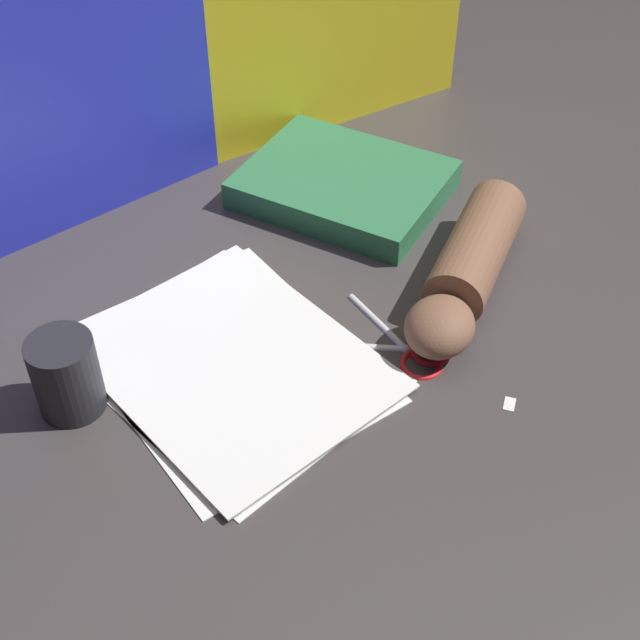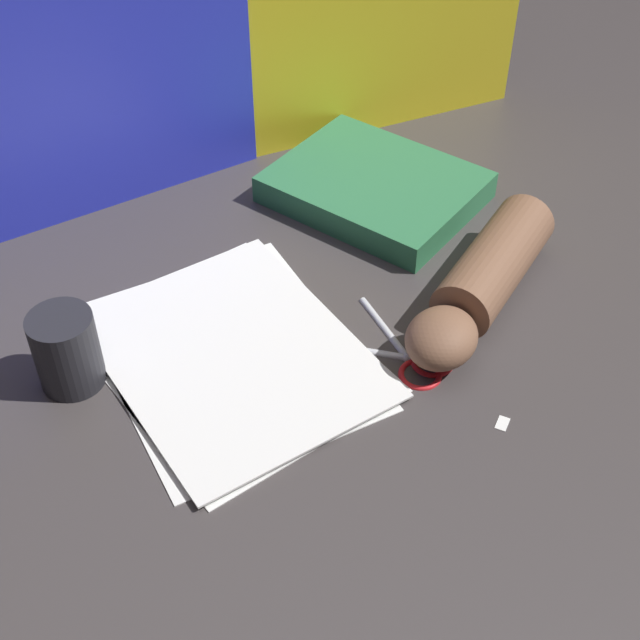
{
  "view_description": "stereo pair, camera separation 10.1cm",
  "coord_description": "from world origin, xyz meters",
  "px_view_note": "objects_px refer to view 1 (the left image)",
  "views": [
    {
      "loc": [
        -0.49,
        -0.59,
        0.75
      ],
      "look_at": [
        -0.02,
        -0.02,
        0.06
      ],
      "focal_mm": 50.0,
      "sensor_mm": 36.0,
      "label": 1
    },
    {
      "loc": [
        -0.4,
        -0.65,
        0.75
      ],
      "look_at": [
        -0.02,
        -0.02,
        0.06
      ],
      "focal_mm": 50.0,
      "sensor_mm": 36.0,
      "label": 2
    }
  ],
  "objects_px": {
    "paper_stack": "(231,363)",
    "mug": "(66,375)",
    "book_closed": "(344,184)",
    "scissors": "(406,347)",
    "hand_forearm": "(468,268)"
  },
  "relations": [
    {
      "from": "paper_stack",
      "to": "book_closed",
      "type": "distance_m",
      "value": 0.37
    },
    {
      "from": "hand_forearm",
      "to": "paper_stack",
      "type": "bearing_deg",
      "value": 165.44
    },
    {
      "from": "scissors",
      "to": "mug",
      "type": "relative_size",
      "value": 1.8
    },
    {
      "from": "book_closed",
      "to": "hand_forearm",
      "type": "distance_m",
      "value": 0.26
    },
    {
      "from": "paper_stack",
      "to": "mug",
      "type": "bearing_deg",
      "value": 160.06
    },
    {
      "from": "book_closed",
      "to": "hand_forearm",
      "type": "xyz_separation_m",
      "value": [
        -0.02,
        -0.26,
        0.02
      ]
    },
    {
      "from": "hand_forearm",
      "to": "mug",
      "type": "distance_m",
      "value": 0.5
    },
    {
      "from": "paper_stack",
      "to": "book_closed",
      "type": "xyz_separation_m",
      "value": [
        0.32,
        0.18,
        0.02
      ]
    },
    {
      "from": "paper_stack",
      "to": "mug",
      "type": "height_order",
      "value": "mug"
    },
    {
      "from": "book_closed",
      "to": "scissors",
      "type": "height_order",
      "value": "book_closed"
    },
    {
      "from": "book_closed",
      "to": "scissors",
      "type": "relative_size",
      "value": 1.96
    },
    {
      "from": "paper_stack",
      "to": "hand_forearm",
      "type": "bearing_deg",
      "value": -14.56
    },
    {
      "from": "hand_forearm",
      "to": "mug",
      "type": "height_order",
      "value": "mug"
    },
    {
      "from": "paper_stack",
      "to": "hand_forearm",
      "type": "xyz_separation_m",
      "value": [
        0.31,
        -0.08,
        0.03
      ]
    },
    {
      "from": "hand_forearm",
      "to": "book_closed",
      "type": "bearing_deg",
      "value": 86.23
    }
  ]
}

